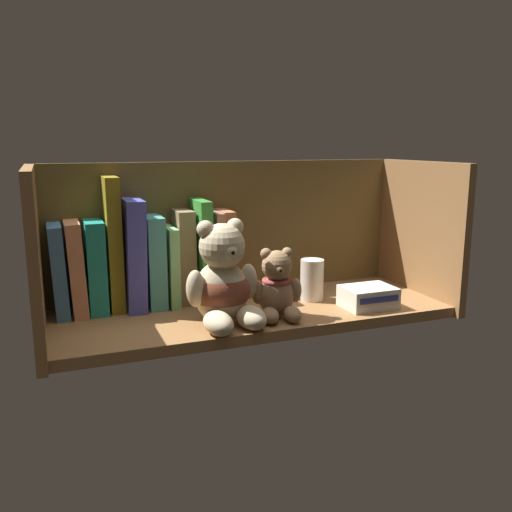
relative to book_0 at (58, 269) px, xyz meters
The scene contains 19 objects.
shelf_board 36.89cm from the book_0, 17.60° to the right, with size 73.39×26.11×2.00cm, color olive.
shelf_back_panel 34.39cm from the book_0, ahead, with size 75.79×1.20×29.33cm, color brown.
shelf_side_panel_left 12.12cm from the book_0, 107.96° to the right, with size 1.60×28.51×29.33cm, color olive.
shelf_side_panel_right 72.43cm from the book_0, ahead, with size 1.60×28.51×29.33cm, color olive.
book_0 is the anchor object (origin of this frame).
book_1 3.02cm from the book_0, ahead, with size 2.64×13.33×17.20cm, color tan.
book_2 6.49cm from the book_0, ahead, with size 3.32×12.17×17.15cm, color teal.
book_3 10.75cm from the book_0, ahead, with size 2.57×10.61×25.00cm, color olive.
book_4 13.57cm from the book_0, ahead, with size 3.41×14.38×20.83cm, color #474CB1.
book_5 17.27cm from the book_0, ahead, with size 3.30×12.54×17.49cm, color teal.
book_6 20.35cm from the book_0, ahead, with size 1.85×13.61×15.32cm, color #76B774.
book_7 23.39cm from the book_0, ahead, with size 3.24×9.31×18.24cm, color olive.
book_8 26.66cm from the book_0, ahead, with size 2.24×14.37×20.25cm, color #338731.
book_9 29.08cm from the book_0, ahead, with size 1.71×14.22×17.92cm, color tan.
book_10 31.63cm from the book_0, ahead, with size 2.41×10.63×17.91cm, color #BA7147.
teddy_bear_larger 31.30cm from the book_0, 33.06° to the right, with size 13.56×14.36×18.34cm.
teddy_bear_smaller 40.30cm from the book_0, 25.04° to the right, with size 9.43×9.82×12.71cm.
pillar_candle 48.44cm from the book_0, 11.00° to the right, with size 4.66×4.66×8.27cm, color silver.
small_product_box 58.27cm from the book_0, 17.71° to the right, with size 9.68×7.67×4.01cm.
Camera 1 is at (-35.24, -93.37, 33.17)cm, focal length 38.41 mm.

